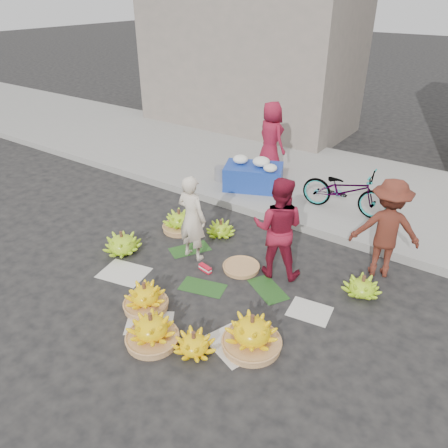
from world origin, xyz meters
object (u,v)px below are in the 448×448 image
Objects in this scene: banana_bunch_4 at (252,333)px; flower_table at (254,175)px; vendor_cream at (192,218)px; bicycle at (345,190)px; banana_bunch_0 at (122,243)px.

flower_table is (-2.32, 3.80, 0.19)m from banana_bunch_4.
vendor_cream is at bearing 147.38° from banana_bunch_4.
banana_bunch_4 is 3.89m from bicycle.
flower_table is at bearing 80.74° from banana_bunch_0.
banana_bunch_0 is 2.90m from banana_bunch_4.
bicycle is at bearing 95.77° from banana_bunch_4.
vendor_cream is 1.02× the size of flower_table.
vendor_cream is 0.86× the size of bicycle.
banana_bunch_0 is at bearing -123.00° from flower_table.
flower_table is (-0.49, 2.63, -0.29)m from vendor_cream.
bicycle reaches higher than banana_bunch_4.
flower_table is 0.84× the size of bicycle.
bicycle is at bearing -116.62° from vendor_cream.
vendor_cream is (-1.83, 1.17, 0.48)m from banana_bunch_4.
flower_table is at bearing -77.88° from vendor_cream.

